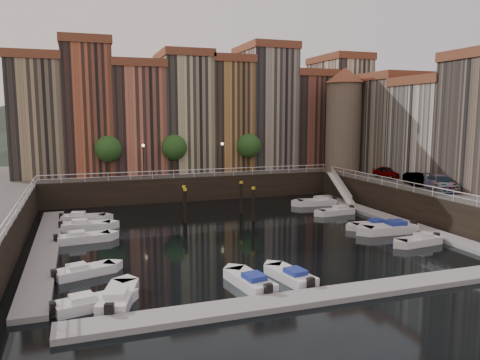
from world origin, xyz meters
name	(u,v)px	position (x,y,z in m)	size (l,w,h in m)	color
ground	(235,231)	(0.00, 0.00, 0.00)	(200.00, 200.00, 0.00)	black
quay_far	(178,179)	(0.00, 26.00, 1.50)	(80.00, 20.00, 3.00)	black
dock_left	(46,248)	(-16.20, -1.00, 0.17)	(2.00, 28.00, 0.35)	gray
dock_right	(389,219)	(16.20, -1.00, 0.17)	(2.00, 28.00, 0.35)	gray
dock_near	(326,295)	(0.00, -17.00, 0.17)	(30.00, 2.00, 0.35)	gray
mountains	(129,124)	(1.72, 110.00, 7.92)	(145.00, 100.00, 18.00)	#2D382D
far_terrace	(204,113)	(3.31, 23.50, 10.95)	(48.70, 10.30, 17.50)	#988261
right_terrace	(442,124)	(26.50, 3.80, 9.56)	(9.30, 24.30, 14.00)	#786C5A
corner_tower	(344,118)	(20.00, 14.50, 10.19)	(5.20, 5.20, 13.80)	#6B5B4C
promenade_trees	(180,147)	(-1.33, 18.20, 6.58)	(21.20, 3.20, 5.20)	black
street_lamps	(184,153)	(-1.00, 17.20, 5.90)	(10.36, 0.36, 4.18)	black
railings	(220,183)	(0.00, 4.88, 3.79)	(36.08, 34.04, 0.52)	white
gangway	(340,186)	(17.10, 10.00, 1.92)	(2.78, 8.32, 3.73)	white
mooring_pilings	(217,203)	(-0.15, 5.60, 1.65)	(7.23, 4.61, 3.78)	black
boat_left_0	(90,303)	(-13.14, -14.02, 0.32)	(4.25, 2.32, 0.95)	silver
boat_left_1	(84,271)	(-13.41, -8.27, 0.32)	(4.17, 2.57, 0.94)	silver
boat_left_2	(82,238)	(-13.40, 0.61, 0.35)	(4.59, 2.07, 1.04)	silver
boat_left_3	(85,226)	(-13.12, 5.12, 0.36)	(4.70, 2.11, 1.06)	silver
boat_left_4	(83,218)	(-13.30, 8.85, 0.34)	(4.56, 2.37, 1.02)	silver
boat_right_0	(419,241)	(13.00, -9.33, 0.32)	(4.25, 1.93, 0.96)	silver
boat_right_1	(391,229)	(13.16, -5.32, 0.40)	(5.25, 2.13, 1.19)	silver
boat_right_2	(373,225)	(12.60, -3.38, 0.32)	(4.20, 1.81, 0.95)	silver
boat_right_3	(337,211)	(12.70, 3.39, 0.33)	(4.31, 1.88, 0.97)	silver
boat_right_4	(317,202)	(13.20, 8.72, 0.37)	(4.87, 2.22, 1.10)	silver
boat_near_0	(118,297)	(-11.61, -13.79, 0.36)	(2.80, 4.72, 1.06)	silver
boat_near_1	(251,281)	(-3.56, -13.79, 0.35)	(2.29, 4.61, 1.03)	silver
boat_near_2	(291,276)	(-0.69, -13.66, 0.33)	(2.27, 4.37, 0.98)	silver
car_a	(388,173)	(21.78, 7.04, 3.69)	(1.63, 4.04, 1.38)	gray
car_b	(415,180)	(21.14, 1.39, 3.65)	(1.37, 3.94, 1.30)	gray
car_c	(441,184)	(21.05, -2.58, 3.76)	(2.13, 5.23, 1.52)	gray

